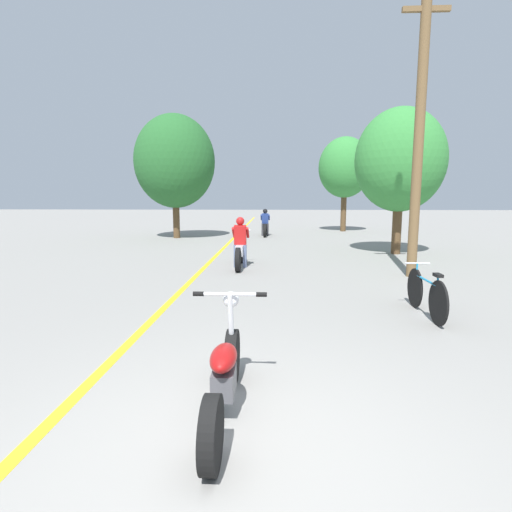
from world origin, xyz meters
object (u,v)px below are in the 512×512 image
object	(u,v)px
roadside_tree_right_near	(400,161)
motorcycle_rider_lead	(240,248)
bicycle_parked	(426,293)
roadside_tree_left	(175,162)
motorcycle_rider_far	(265,226)
motorcycle_foreground	(224,374)
utility_pole	(419,132)
roadside_tree_right_far	(345,168)

from	to	relation	value
roadside_tree_right_near	motorcycle_rider_lead	world-z (taller)	roadside_tree_right_near
motorcycle_rider_lead	bicycle_parked	world-z (taller)	motorcycle_rider_lead
roadside_tree_right_near	bicycle_parked	xyz separation A→B (m)	(-1.74, -7.54, -2.85)
roadside_tree_left	motorcycle_rider_far	distance (m)	5.48
motorcycle_rider_far	roadside_tree_left	bearing A→B (deg)	-163.64
roadside_tree_left	motorcycle_foreground	world-z (taller)	roadside_tree_left
utility_pole	motorcycle_rider_far	distance (m)	11.60
roadside_tree_right_near	motorcycle_rider_lead	xyz separation A→B (m)	(-5.28, -2.96, -2.69)
roadside_tree_right_far	motorcycle_foreground	world-z (taller)	roadside_tree_right_far
roadside_tree_right_near	bicycle_parked	world-z (taller)	roadside_tree_right_near
roadside_tree_right_far	motorcycle_foreground	bearing A→B (deg)	-102.50
roadside_tree_right_near	roadside_tree_left	size ratio (longest dim) A/B	0.85
roadside_tree_right_far	roadside_tree_left	world-z (taller)	roadside_tree_left
roadside_tree_right_far	motorcycle_foreground	distance (m)	20.95
roadside_tree_right_near	motorcycle_rider_lead	bearing A→B (deg)	-150.72
motorcycle_rider_far	roadside_tree_right_near	bearing A→B (deg)	-53.03
roadside_tree_right_near	motorcycle_rider_lead	size ratio (longest dim) A/B	2.30
bicycle_parked	roadside_tree_right_near	bearing A→B (deg)	77.03
motorcycle_foreground	motorcycle_rider_far	distance (m)	17.15
roadside_tree_right_near	motorcycle_rider_far	size ratio (longest dim) A/B	2.31
roadside_tree_right_near	roadside_tree_left	bearing A→B (deg)	150.77
roadside_tree_right_near	motorcycle_foreground	distance (m)	12.14
motorcycle_rider_far	motorcycle_rider_lead	bearing A→B (deg)	-93.02
roadside_tree_right_near	roadside_tree_right_far	size ratio (longest dim) A/B	0.93
utility_pole	roadside_tree_right_far	bearing A→B (deg)	87.65
roadside_tree_right_near	motorcycle_foreground	xyz separation A→B (m)	(-4.75, -10.79, -2.85)
roadside_tree_right_near	motorcycle_rider_far	xyz separation A→B (m)	(-4.79, 6.36, -2.71)
bicycle_parked	motorcycle_foreground	bearing A→B (deg)	-132.86
motorcycle_foreground	utility_pole	bearing A→B (deg)	59.54
utility_pole	motorcycle_rider_far	world-z (taller)	utility_pole
roadside_tree_left	bicycle_parked	size ratio (longest dim) A/B	3.33
roadside_tree_left	motorcycle_foreground	bearing A→B (deg)	-74.71
roadside_tree_right_far	roadside_tree_right_near	bearing A→B (deg)	-88.32
utility_pole	motorcycle_rider_lead	xyz separation A→B (m)	(-4.45, 1.16, -3.00)
roadside_tree_right_far	motorcycle_rider_lead	world-z (taller)	roadside_tree_right_far
motorcycle_foreground	motorcycle_rider_lead	xyz separation A→B (m)	(-0.52, 7.84, 0.16)
motorcycle_rider_lead	motorcycle_rider_far	world-z (taller)	motorcycle_rider_lead
motorcycle_foreground	motorcycle_rider_far	xyz separation A→B (m)	(-0.03, 17.15, 0.15)
roadside_tree_right_far	bicycle_parked	world-z (taller)	roadside_tree_right_far
utility_pole	motorcycle_rider_lead	size ratio (longest dim) A/B	3.16
utility_pole	motorcycle_rider_lead	world-z (taller)	utility_pole
bicycle_parked	motorcycle_rider_far	bearing A→B (deg)	102.37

